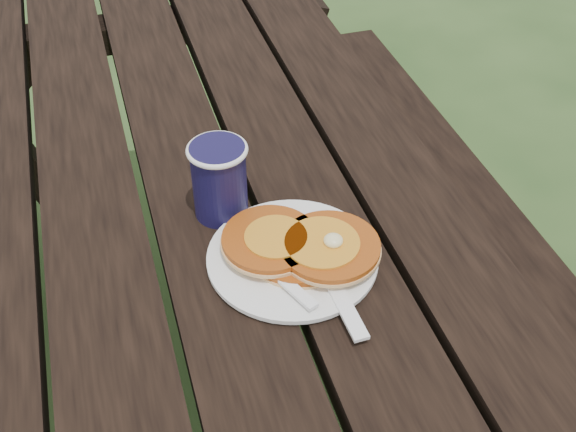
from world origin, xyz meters
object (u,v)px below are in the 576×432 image
object	(u,v)px
plate	(292,258)
picnic_table	(208,334)
coffee_cup	(219,177)
pancake_stack	(301,245)

from	to	relation	value
plate	picnic_table	bearing A→B (deg)	112.86
coffee_cup	picnic_table	bearing A→B (deg)	105.22
picnic_table	pancake_stack	bearing A→B (deg)	-64.43
picnic_table	plate	xyz separation A→B (m)	(0.09, -0.22, 0.39)
picnic_table	coffee_cup	world-z (taller)	coffee_cup
picnic_table	pancake_stack	distance (m)	0.48
picnic_table	coffee_cup	xyz separation A→B (m)	(0.03, -0.10, 0.45)
picnic_table	pancake_stack	size ratio (longest dim) A/B	8.97
pancake_stack	plate	bearing A→B (deg)	-177.38
plate	pancake_stack	size ratio (longest dim) A/B	1.10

